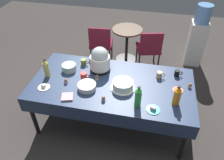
{
  "coord_description": "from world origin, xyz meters",
  "views": [
    {
      "loc": [
        0.47,
        -2.23,
        2.66
      ],
      "look_at": [
        0.0,
        0.0,
        0.8
      ],
      "focal_mm": 35.02,
      "sensor_mm": 36.0,
      "label": 1
    }
  ],
  "objects_px": {
    "soda_bottle_ginger_ale": "(46,68)",
    "coffee_mug_tan": "(160,75)",
    "dessert_plate_coral": "(178,90)",
    "soda_bottle_orange_juice": "(177,96)",
    "dessert_plate_white": "(44,87)",
    "maroon_chair_right": "(149,47)",
    "slow_cooker": "(100,60)",
    "water_cooler": "(197,37)",
    "glass_salad_bowl": "(69,67)",
    "cupcake_lemon": "(91,60)",
    "soda_bottle_lime_soda": "(138,97)",
    "cupcake_cocoa": "(103,99)",
    "ceramic_snack_bowl": "(87,86)",
    "frosted_layer_cake": "(123,85)",
    "coffee_mug_red": "(84,76)",
    "maroon_chair_left": "(101,42)",
    "potluck_table": "(112,86)",
    "cupcake_berry": "(97,77)",
    "coffee_mug_black": "(177,73)",
    "dessert_plate_teal": "(153,109)",
    "coffee_mug_olive": "(84,62)",
    "cupcake_vanilla": "(190,85)",
    "cupcake_rose": "(66,81)",
    "round_cafe_table": "(127,39)"
  },
  "relations": [
    {
      "from": "dessert_plate_teal",
      "to": "coffee_mug_olive",
      "type": "height_order",
      "value": "coffee_mug_olive"
    },
    {
      "from": "slow_cooker",
      "to": "cupcake_cocoa",
      "type": "relative_size",
      "value": 5.52
    },
    {
      "from": "ceramic_snack_bowl",
      "to": "dessert_plate_teal",
      "type": "xyz_separation_m",
      "value": [
        0.88,
        -0.21,
        -0.03
      ]
    },
    {
      "from": "dessert_plate_coral",
      "to": "round_cafe_table",
      "type": "distance_m",
      "value": 1.94
    },
    {
      "from": "glass_salad_bowl",
      "to": "coffee_mug_olive",
      "type": "height_order",
      "value": "glass_salad_bowl"
    },
    {
      "from": "slow_cooker",
      "to": "ceramic_snack_bowl",
      "type": "relative_size",
      "value": 1.54
    },
    {
      "from": "water_cooler",
      "to": "glass_salad_bowl",
      "type": "bearing_deg",
      "value": -138.81
    },
    {
      "from": "potluck_table",
      "to": "frosted_layer_cake",
      "type": "bearing_deg",
      "value": -25.07
    },
    {
      "from": "cupcake_rose",
      "to": "soda_bottle_orange_juice",
      "type": "bearing_deg",
      "value": -3.98
    },
    {
      "from": "glass_salad_bowl",
      "to": "cupcake_berry",
      "type": "xyz_separation_m",
      "value": [
        0.45,
        -0.13,
        -0.01
      ]
    },
    {
      "from": "cupcake_vanilla",
      "to": "dessert_plate_coral",
      "type": "bearing_deg",
      "value": -147.48
    },
    {
      "from": "coffee_mug_tan",
      "to": "water_cooler",
      "type": "height_order",
      "value": "water_cooler"
    },
    {
      "from": "potluck_table",
      "to": "dessert_plate_white",
      "type": "relative_size",
      "value": 13.62
    },
    {
      "from": "water_cooler",
      "to": "soda_bottle_orange_juice",
      "type": "bearing_deg",
      "value": -102.72
    },
    {
      "from": "dessert_plate_coral",
      "to": "maroon_chair_left",
      "type": "height_order",
      "value": "maroon_chair_left"
    },
    {
      "from": "cupcake_berry",
      "to": "soda_bottle_orange_juice",
      "type": "height_order",
      "value": "soda_bottle_orange_juice"
    },
    {
      "from": "glass_salad_bowl",
      "to": "ceramic_snack_bowl",
      "type": "relative_size",
      "value": 0.85
    },
    {
      "from": "glass_salad_bowl",
      "to": "cupcake_lemon",
      "type": "xyz_separation_m",
      "value": [
        0.25,
        0.26,
        -0.01
      ]
    },
    {
      "from": "cupcake_lemon",
      "to": "soda_bottle_ginger_ale",
      "type": "distance_m",
      "value": 0.68
    },
    {
      "from": "slow_cooker",
      "to": "cupcake_berry",
      "type": "relative_size",
      "value": 5.52
    },
    {
      "from": "frosted_layer_cake",
      "to": "coffee_mug_red",
      "type": "height_order",
      "value": "frosted_layer_cake"
    },
    {
      "from": "dessert_plate_white",
      "to": "cupcake_rose",
      "type": "bearing_deg",
      "value": 31.36
    },
    {
      "from": "dessert_plate_teal",
      "to": "dessert_plate_coral",
      "type": "bearing_deg",
      "value": 54.43
    },
    {
      "from": "cupcake_lemon",
      "to": "maroon_chair_right",
      "type": "distance_m",
      "value": 1.39
    },
    {
      "from": "dessert_plate_coral",
      "to": "coffee_mug_red",
      "type": "xyz_separation_m",
      "value": [
        -1.27,
        -0.02,
        0.04
      ]
    },
    {
      "from": "dessert_plate_coral",
      "to": "soda_bottle_orange_juice",
      "type": "relative_size",
      "value": 0.51
    },
    {
      "from": "glass_salad_bowl",
      "to": "soda_bottle_ginger_ale",
      "type": "bearing_deg",
      "value": -140.97
    },
    {
      "from": "ceramic_snack_bowl",
      "to": "cupcake_cocoa",
      "type": "bearing_deg",
      "value": -33.1
    },
    {
      "from": "cupcake_vanilla",
      "to": "cupcake_rose",
      "type": "bearing_deg",
      "value": -171.37
    },
    {
      "from": "cupcake_berry",
      "to": "coffee_mug_olive",
      "type": "xyz_separation_m",
      "value": [
        -0.29,
        0.3,
        0.01
      ]
    },
    {
      "from": "soda_bottle_lime_soda",
      "to": "coffee_mug_tan",
      "type": "relative_size",
      "value": 2.66
    },
    {
      "from": "cupcake_lemon",
      "to": "cupcake_berry",
      "type": "distance_m",
      "value": 0.44
    },
    {
      "from": "soda_bottle_ginger_ale",
      "to": "soda_bottle_lime_soda",
      "type": "distance_m",
      "value": 1.34
    },
    {
      "from": "soda_bottle_lime_soda",
      "to": "maroon_chair_left",
      "type": "height_order",
      "value": "soda_bottle_lime_soda"
    },
    {
      "from": "soda_bottle_ginger_ale",
      "to": "coffee_mug_tan",
      "type": "bearing_deg",
      "value": 10.59
    },
    {
      "from": "soda_bottle_orange_juice",
      "to": "coffee_mug_red",
      "type": "distance_m",
      "value": 1.26
    },
    {
      "from": "cupcake_rose",
      "to": "coffee_mug_tan",
      "type": "relative_size",
      "value": 0.58
    },
    {
      "from": "cupcake_lemon",
      "to": "round_cafe_table",
      "type": "distance_m",
      "value": 1.38
    },
    {
      "from": "cupcake_cocoa",
      "to": "dessert_plate_teal",
      "type": "bearing_deg",
      "value": -3.03
    },
    {
      "from": "slow_cooker",
      "to": "coffee_mug_red",
      "type": "height_order",
      "value": "slow_cooker"
    },
    {
      "from": "potluck_table",
      "to": "cupcake_vanilla",
      "type": "bearing_deg",
      "value": 6.81
    },
    {
      "from": "potluck_table",
      "to": "cupcake_berry",
      "type": "xyz_separation_m",
      "value": [
        -0.22,
        0.03,
        0.09
      ]
    },
    {
      "from": "glass_salad_bowl",
      "to": "dessert_plate_coral",
      "type": "relative_size",
      "value": 1.43
    },
    {
      "from": "dessert_plate_white",
      "to": "maroon_chair_right",
      "type": "distance_m",
      "value": 2.21
    },
    {
      "from": "round_cafe_table",
      "to": "maroon_chair_left",
      "type": "bearing_deg",
      "value": -155.49
    },
    {
      "from": "cupcake_cocoa",
      "to": "ceramic_snack_bowl",
      "type": "bearing_deg",
      "value": 146.9
    },
    {
      "from": "coffee_mug_tan",
      "to": "slow_cooker",
      "type": "bearing_deg",
      "value": 179.44
    },
    {
      "from": "cupcake_rose",
      "to": "round_cafe_table",
      "type": "xyz_separation_m",
      "value": [
        0.56,
        1.84,
        -0.28
      ]
    },
    {
      "from": "soda_bottle_lime_soda",
      "to": "coffee_mug_black",
      "type": "distance_m",
      "value": 0.85
    },
    {
      "from": "glass_salad_bowl",
      "to": "maroon_chair_left",
      "type": "bearing_deg",
      "value": 84.46
    }
  ]
}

